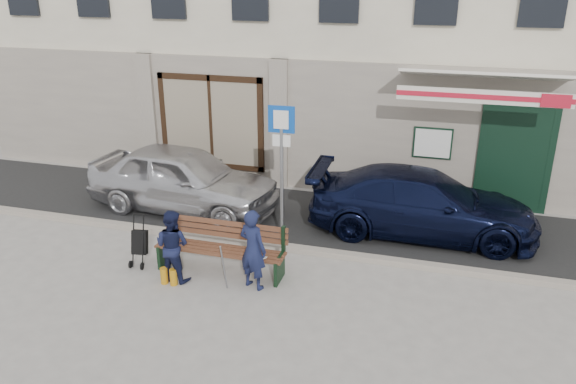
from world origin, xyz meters
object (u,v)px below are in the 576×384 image
at_px(parking_sign, 282,152).
at_px(stroller, 140,243).
at_px(man, 253,249).
at_px(car_navy, 422,203).
at_px(bench, 218,249).
at_px(woman, 172,245).
at_px(car_silver, 183,179).

bearing_deg(parking_sign, stroller, -144.88).
bearing_deg(man, stroller, 14.92).
distance_m(parking_sign, stroller, 3.16).
relative_size(car_navy, bench, 1.94).
relative_size(car_navy, man, 3.20).
xyz_separation_m(parking_sign, woman, (-1.41, -1.98, -1.23)).
height_order(man, woman, man).
xyz_separation_m(car_navy, man, (-2.64, -3.02, 0.05)).
distance_m(man, stroller, 2.33).
xyz_separation_m(car_silver, car_navy, (5.29, 0.22, -0.08)).
bearing_deg(parking_sign, man, -89.99).
distance_m(car_navy, man, 4.01).
bearing_deg(woman, car_navy, -135.09).
height_order(parking_sign, stroller, parking_sign).
relative_size(car_silver, woman, 3.33).
bearing_deg(woman, parking_sign, -118.14).
relative_size(car_silver, parking_sign, 1.58).
xyz_separation_m(parking_sign, man, (0.04, -1.85, -1.16)).
relative_size(car_navy, parking_sign, 1.66).
relative_size(car_silver, bench, 1.84).
bearing_deg(man, bench, -3.68).
bearing_deg(car_silver, stroller, -167.09).
distance_m(parking_sign, bench, 2.21).
bearing_deg(man, parking_sign, -69.19).
bearing_deg(parking_sign, bench, -117.83).
xyz_separation_m(woman, stroller, (-0.85, 0.32, -0.23)).
distance_m(car_silver, man, 3.86).
bearing_deg(man, car_navy, -111.58).
bearing_deg(car_navy, car_silver, 91.38).
bearing_deg(car_silver, woman, -152.47).
distance_m(man, woman, 1.46).
xyz_separation_m(bench, woman, (-0.65, -0.47, 0.20)).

